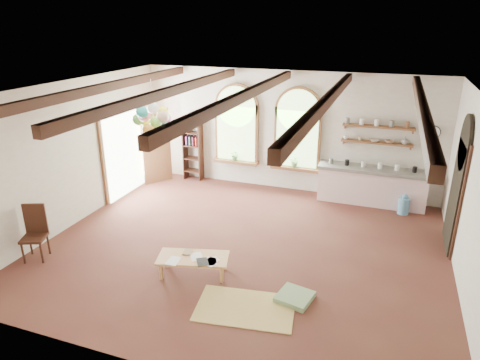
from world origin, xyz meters
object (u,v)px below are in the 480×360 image
at_px(coffee_table, 193,259).
at_px(balloon_cluster, 153,119).
at_px(kitchen_counter, 371,186).
at_px(side_chair, 36,244).

bearing_deg(coffee_table, balloon_cluster, 132.28).
distance_m(coffee_table, balloon_cluster, 3.45).
height_order(kitchen_counter, coffee_table, kitchen_counter).
bearing_deg(balloon_cluster, kitchen_counter, 27.00).
bearing_deg(balloon_cluster, coffee_table, -47.72).
relative_size(coffee_table, balloon_cluster, 1.19).
distance_m(kitchen_counter, balloon_cluster, 5.60).
bearing_deg(kitchen_counter, coffee_table, -122.24).
distance_m(kitchen_counter, side_chair, 7.77).
bearing_deg(side_chair, kitchen_counter, 39.86).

